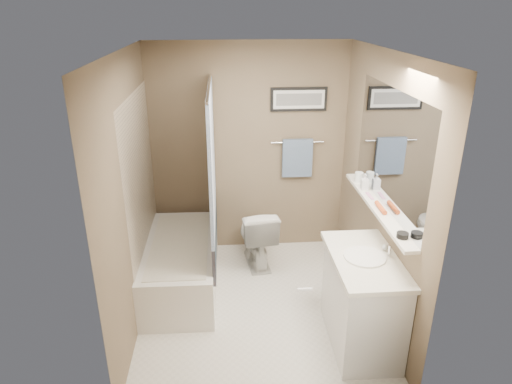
{
  "coord_description": "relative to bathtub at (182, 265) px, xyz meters",
  "views": [
    {
      "loc": [
        -0.29,
        -3.69,
        2.74
      ],
      "look_at": [
        0.0,
        0.15,
        1.15
      ],
      "focal_mm": 32.0,
      "sensor_mm": 36.0,
      "label": 1
    }
  ],
  "objects": [
    {
      "name": "ground",
      "position": [
        0.75,
        -0.41,
        -0.25
      ],
      "size": [
        2.5,
        2.5,
        0.0
      ],
      "primitive_type": "plane",
      "color": "silver",
      "rests_on": "ground"
    },
    {
      "name": "ceiling",
      "position": [
        0.75,
        -0.41,
        2.13
      ],
      "size": [
        2.2,
        2.5,
        0.04
      ],
      "primitive_type": "cube",
      "color": "silver",
      "rests_on": "wall_back"
    },
    {
      "name": "wall_back",
      "position": [
        0.75,
        0.82,
        0.95
      ],
      "size": [
        2.2,
        0.04,
        2.4
      ],
      "primitive_type": "cube",
      "color": "brown",
      "rests_on": "ground"
    },
    {
      "name": "wall_front",
      "position": [
        0.75,
        -1.64,
        0.95
      ],
      "size": [
        2.2,
        0.04,
        2.4
      ],
      "primitive_type": "cube",
      "color": "brown",
      "rests_on": "ground"
    },
    {
      "name": "wall_left",
      "position": [
        -0.33,
        -0.41,
        0.95
      ],
      "size": [
        0.04,
        2.5,
        2.4
      ],
      "primitive_type": "cube",
      "color": "brown",
      "rests_on": "ground"
    },
    {
      "name": "wall_right",
      "position": [
        1.83,
        -0.41,
        0.95
      ],
      "size": [
        0.04,
        2.5,
        2.4
      ],
      "primitive_type": "cube",
      "color": "brown",
      "rests_on": "ground"
    },
    {
      "name": "tile_surround",
      "position": [
        -0.34,
        0.09,
        0.75
      ],
      "size": [
        0.02,
        1.55,
        2.0
      ],
      "primitive_type": "cube",
      "color": "#C3AE93",
      "rests_on": "wall_left"
    },
    {
      "name": "curtain_rod",
      "position": [
        0.35,
        0.09,
        1.8
      ],
      "size": [
        0.02,
        1.55,
        0.02
      ],
      "primitive_type": "cylinder",
      "rotation": [
        1.57,
        0.0,
        0.0
      ],
      "color": "silver",
      "rests_on": "wall_left"
    },
    {
      "name": "curtain_upper",
      "position": [
        0.35,
        0.09,
        1.15
      ],
      "size": [
        0.03,
        1.45,
        1.28
      ],
      "primitive_type": "cube",
      "color": "white",
      "rests_on": "curtain_rod"
    },
    {
      "name": "curtain_lower",
      "position": [
        0.35,
        0.09,
        0.33
      ],
      "size": [
        0.03,
        1.45,
        0.36
      ],
      "primitive_type": "cube",
      "color": "#243443",
      "rests_on": "curtain_rod"
    },
    {
      "name": "mirror",
      "position": [
        1.84,
        -0.56,
        1.37
      ],
      "size": [
        0.02,
        1.6,
        1.0
      ],
      "primitive_type": "cube",
      "color": "silver",
      "rests_on": "wall_right"
    },
    {
      "name": "shelf",
      "position": [
        1.79,
        -0.56,
        0.85
      ],
      "size": [
        0.12,
        1.6,
        0.03
      ],
      "primitive_type": "cube",
      "color": "silver",
      "rests_on": "wall_right"
    },
    {
      "name": "towel_bar",
      "position": [
        1.3,
        0.81,
        1.05
      ],
      "size": [
        0.6,
        0.02,
        0.02
      ],
      "primitive_type": "cylinder",
      "rotation": [
        0.0,
        1.57,
        0.0
      ],
      "color": "silver",
      "rests_on": "wall_back"
    },
    {
      "name": "towel",
      "position": [
        1.3,
        0.79,
        0.87
      ],
      "size": [
        0.34,
        0.05,
        0.44
      ],
      "primitive_type": "cube",
      "color": "#819CBC",
      "rests_on": "towel_bar"
    },
    {
      "name": "art_frame",
      "position": [
        1.3,
        0.82,
        1.53
      ],
      "size": [
        0.62,
        0.02,
        0.26
      ],
      "primitive_type": "cube",
      "color": "black",
      "rests_on": "wall_back"
    },
    {
      "name": "art_mat",
      "position": [
        1.3,
        0.81,
        1.53
      ],
      "size": [
        0.56,
        0.0,
        0.2
      ],
      "primitive_type": "cube",
      "color": "white",
      "rests_on": "art_frame"
    },
    {
      "name": "art_image",
      "position": [
        1.3,
        0.81,
        1.53
      ],
      "size": [
        0.5,
        0.0,
        0.13
      ],
      "primitive_type": "cube",
      "color": "#595959",
      "rests_on": "art_mat"
    },
    {
      "name": "door",
      "position": [
        1.3,
        -1.65,
        0.75
      ],
      "size": [
        0.8,
        0.02,
        2.0
      ],
      "primitive_type": "cube",
      "color": "silver",
      "rests_on": "wall_front"
    },
    {
      "name": "door_handle",
      "position": [
        0.97,
        -1.6,
        0.75
      ],
      "size": [
        0.1,
        0.02,
        0.02
      ],
      "primitive_type": "cylinder",
      "rotation": [
        0.0,
        1.57,
        0.0
      ],
      "color": "silver",
      "rests_on": "door"
    },
    {
      "name": "bathtub",
      "position": [
        0.0,
        0.0,
        0.0
      ],
      "size": [
        0.72,
        1.51,
        0.5
      ],
      "primitive_type": "cube",
      "rotation": [
        0.0,
        0.0,
        -0.02
      ],
      "color": "white",
      "rests_on": "ground"
    },
    {
      "name": "tub_rim",
      "position": [
        0.0,
        0.0,
        0.25
      ],
      "size": [
        0.56,
        1.36,
        0.02
      ],
      "primitive_type": "cube",
      "color": "silver",
      "rests_on": "bathtub"
    },
    {
      "name": "toilet",
      "position": [
        0.81,
        0.41,
        0.1
      ],
      "size": [
        0.47,
        0.72,
        0.69
      ],
      "primitive_type": "imported",
      "rotation": [
        0.0,
        0.0,
        3.27
      ],
      "color": "silver",
      "rests_on": "ground"
    },
    {
      "name": "vanity",
      "position": [
        1.6,
        -0.96,
        0.15
      ],
      "size": [
        0.52,
        0.91,
        0.8
      ],
      "primitive_type": "cube",
      "rotation": [
        0.0,
        0.0,
        -0.02
      ],
      "color": "silver",
      "rests_on": "ground"
    },
    {
      "name": "countertop",
      "position": [
        1.59,
        -0.96,
        0.57
      ],
      "size": [
        0.54,
        0.96,
        0.04
      ],
      "primitive_type": "cube",
      "color": "silver",
      "rests_on": "vanity"
    },
    {
      "name": "sink_basin",
      "position": [
        1.58,
        -0.96,
        0.6
      ],
      "size": [
        0.34,
        0.34,
        0.01
      ],
      "primitive_type": "cylinder",
      "color": "white",
      "rests_on": "countertop"
    },
    {
      "name": "faucet_spout",
      "position": [
        1.78,
        -0.96,
        0.64
      ],
      "size": [
        0.02,
        0.02,
        0.1
      ],
      "primitive_type": "cylinder",
      "color": "silver",
      "rests_on": "countertop"
    },
    {
      "name": "faucet_knob",
      "position": [
        1.78,
        -0.86,
        0.62
      ],
      "size": [
        0.05,
        0.05,
        0.05
      ],
      "primitive_type": "sphere",
      "color": "silver",
      "rests_on": "countertop"
    },
    {
      "name": "candle_bowl_near",
      "position": [
        1.79,
        -1.15,
        0.89
      ],
      "size": [
        0.09,
        0.09,
        0.04
      ],
      "primitive_type": "cylinder",
      "color": "black",
      "rests_on": "shelf"
    },
    {
      "name": "hair_brush_front",
      "position": [
        1.79,
        -0.66,
        0.89
      ],
      "size": [
        0.04,
        0.22,
        0.04
      ],
      "primitive_type": "cylinder",
      "rotation": [
        1.57,
        0.0,
        -0.0
      ],
      "color": "#C54B1B",
      "rests_on": "shelf"
    },
    {
      "name": "pink_comb",
      "position": [
        1.79,
        -0.35,
        0.87
      ],
      "size": [
        0.04,
        0.16,
        0.01
      ],
      "primitive_type": "cube",
      "rotation": [
        0.0,
        0.0,
        0.03
      ],
      "color": "pink",
      "rests_on": "shelf"
    },
    {
      "name": "glass_jar",
      "position": [
        1.79,
        0.01,
        0.92
      ],
      "size": [
        0.08,
        0.08,
        0.1
      ],
      "primitive_type": "cylinder",
      "color": "white",
      "rests_on": "shelf"
    },
    {
      "name": "soap_bottle",
      "position": [
        1.79,
        -0.18,
        0.94
      ],
      "size": [
        0.07,
        0.07,
        0.15
      ],
      "primitive_type": "imported",
      "rotation": [
        0.0,
        0.0,
        -0.01
      ],
      "color": "#999999",
      "rests_on": "shelf"
    }
  ]
}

